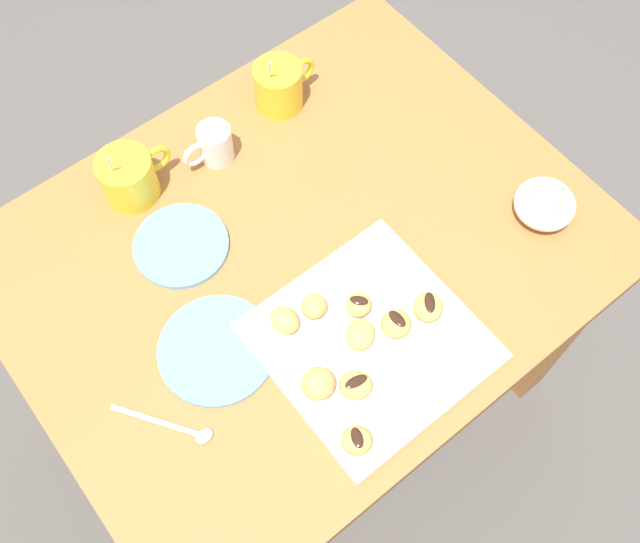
{
  "coord_description": "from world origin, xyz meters",
  "views": [
    {
      "loc": [
        -0.34,
        -0.48,
        1.78
      ],
      "look_at": [
        -0.01,
        -0.06,
        0.72
      ],
      "focal_mm": 41.13,
      "sensor_mm": 36.0,
      "label": 1
    }
  ],
  "objects_px": {
    "ice_cream_bowl": "(546,202)",
    "coffee_mug_yellow_right": "(279,85)",
    "saucer_sky_left": "(181,245)",
    "beignet_6": "(284,320)",
    "beignet_2": "(428,307)",
    "coffee_mug_yellow_left": "(129,176)",
    "cream_pitcher_white": "(213,144)",
    "pastry_plate_square": "(370,342)",
    "beignet_7": "(314,306)",
    "beignet_8": "(360,335)",
    "beignet_1": "(318,384)",
    "beignet_0": "(396,324)",
    "saucer_sky_right": "(217,350)",
    "beignet_5": "(356,385)",
    "dining_table": "(303,284)",
    "beignet_3": "(357,441)",
    "beignet_4": "(359,304)"
  },
  "relations": [
    {
      "from": "ice_cream_bowl",
      "to": "coffee_mug_yellow_right",
      "type": "bearing_deg",
      "value": 113.41
    },
    {
      "from": "saucer_sky_left",
      "to": "beignet_6",
      "type": "distance_m",
      "value": 0.23
    },
    {
      "from": "beignet_2",
      "to": "beignet_6",
      "type": "distance_m",
      "value": 0.23
    },
    {
      "from": "coffee_mug_yellow_left",
      "to": "cream_pitcher_white",
      "type": "xyz_separation_m",
      "value": [
        0.15,
        -0.03,
        -0.01
      ]
    },
    {
      "from": "coffee_mug_yellow_left",
      "to": "beignet_6",
      "type": "relative_size",
      "value": 2.67
    },
    {
      "from": "pastry_plate_square",
      "to": "beignet_7",
      "type": "height_order",
      "value": "beignet_7"
    },
    {
      "from": "cream_pitcher_white",
      "to": "coffee_mug_yellow_right",
      "type": "bearing_deg",
      "value": 9.8
    },
    {
      "from": "coffee_mug_yellow_right",
      "to": "beignet_8",
      "type": "bearing_deg",
      "value": -112.67
    },
    {
      "from": "beignet_6",
      "to": "beignet_7",
      "type": "relative_size",
      "value": 1.17
    },
    {
      "from": "saucer_sky_left",
      "to": "beignet_1",
      "type": "relative_size",
      "value": 3.09
    },
    {
      "from": "pastry_plate_square",
      "to": "beignet_8",
      "type": "distance_m",
      "value": 0.03
    },
    {
      "from": "beignet_0",
      "to": "beignet_8",
      "type": "xyz_separation_m",
      "value": [
        -0.05,
        0.02,
        -0.01
      ]
    },
    {
      "from": "saucer_sky_left",
      "to": "beignet_2",
      "type": "distance_m",
      "value": 0.42
    },
    {
      "from": "saucer_sky_right",
      "to": "beignet_5",
      "type": "height_order",
      "value": "beignet_5"
    },
    {
      "from": "dining_table",
      "to": "beignet_7",
      "type": "distance_m",
      "value": 0.21
    },
    {
      "from": "beignet_1",
      "to": "beignet_3",
      "type": "height_order",
      "value": "beignet_1"
    },
    {
      "from": "dining_table",
      "to": "beignet_4",
      "type": "relative_size",
      "value": 22.22
    },
    {
      "from": "coffee_mug_yellow_left",
      "to": "beignet_0",
      "type": "bearing_deg",
      "value": -69.54
    },
    {
      "from": "ice_cream_bowl",
      "to": "saucer_sky_left",
      "type": "distance_m",
      "value": 0.62
    },
    {
      "from": "pastry_plate_square",
      "to": "beignet_8",
      "type": "relative_size",
      "value": 5.84
    },
    {
      "from": "cream_pitcher_white",
      "to": "beignet_6",
      "type": "distance_m",
      "value": 0.36
    },
    {
      "from": "cream_pitcher_white",
      "to": "beignet_4",
      "type": "xyz_separation_m",
      "value": [
        0.01,
        -0.39,
        -0.01
      ]
    },
    {
      "from": "beignet_3",
      "to": "beignet_8",
      "type": "bearing_deg",
      "value": 48.41
    },
    {
      "from": "beignet_0",
      "to": "beignet_3",
      "type": "relative_size",
      "value": 1.05
    },
    {
      "from": "dining_table",
      "to": "saucer_sky_right",
      "type": "relative_size",
      "value": 5.27
    },
    {
      "from": "cream_pitcher_white",
      "to": "beignet_0",
      "type": "bearing_deg",
      "value": -86.6
    },
    {
      "from": "dining_table",
      "to": "cream_pitcher_white",
      "type": "xyz_separation_m",
      "value": [
        -0.0,
        0.24,
        0.17
      ]
    },
    {
      "from": "dining_table",
      "to": "beignet_2",
      "type": "relative_size",
      "value": 19.61
    },
    {
      "from": "beignet_7",
      "to": "saucer_sky_right",
      "type": "bearing_deg",
      "value": 163.65
    },
    {
      "from": "coffee_mug_yellow_right",
      "to": "beignet_7",
      "type": "xyz_separation_m",
      "value": [
        -0.22,
        -0.38,
        -0.01
      ]
    },
    {
      "from": "beignet_1",
      "to": "beignet_6",
      "type": "bearing_deg",
      "value": 78.51
    },
    {
      "from": "saucer_sky_left",
      "to": "beignet_0",
      "type": "bearing_deg",
      "value": -62.37
    },
    {
      "from": "coffee_mug_yellow_left",
      "to": "beignet_4",
      "type": "bearing_deg",
      "value": -69.31
    },
    {
      "from": "beignet_3",
      "to": "cream_pitcher_white",
      "type": "bearing_deg",
      "value": 76.28
    },
    {
      "from": "beignet_0",
      "to": "beignet_7",
      "type": "bearing_deg",
      "value": 128.02
    },
    {
      "from": "beignet_7",
      "to": "beignet_8",
      "type": "bearing_deg",
      "value": -71.64
    },
    {
      "from": "dining_table",
      "to": "cream_pitcher_white",
      "type": "height_order",
      "value": "cream_pitcher_white"
    },
    {
      "from": "ice_cream_bowl",
      "to": "beignet_5",
      "type": "distance_m",
      "value": 0.46
    },
    {
      "from": "beignet_3",
      "to": "beignet_0",
      "type": "bearing_deg",
      "value": 31.82
    },
    {
      "from": "beignet_2",
      "to": "beignet_3",
      "type": "distance_m",
      "value": 0.24
    },
    {
      "from": "saucer_sky_right",
      "to": "beignet_2",
      "type": "distance_m",
      "value": 0.34
    },
    {
      "from": "ice_cream_bowl",
      "to": "beignet_5",
      "type": "height_order",
      "value": "ice_cream_bowl"
    },
    {
      "from": "coffee_mug_yellow_left",
      "to": "saucer_sky_left",
      "type": "xyz_separation_m",
      "value": [
        0.0,
        -0.14,
        -0.04
      ]
    },
    {
      "from": "coffee_mug_yellow_left",
      "to": "beignet_1",
      "type": "bearing_deg",
      "value": -86.84
    },
    {
      "from": "saucer_sky_right",
      "to": "beignet_0",
      "type": "bearing_deg",
      "value": -32.09
    },
    {
      "from": "saucer_sky_right",
      "to": "beignet_3",
      "type": "distance_m",
      "value": 0.26
    },
    {
      "from": "saucer_sky_left",
      "to": "beignet_5",
      "type": "relative_size",
      "value": 3.16
    },
    {
      "from": "ice_cream_bowl",
      "to": "saucer_sky_right",
      "type": "xyz_separation_m",
      "value": [
        -0.58,
        0.14,
        -0.03
      ]
    },
    {
      "from": "beignet_0",
      "to": "beignet_3",
      "type": "xyz_separation_m",
      "value": [
        -0.16,
        -0.1,
        -0.0
      ]
    },
    {
      "from": "ice_cream_bowl",
      "to": "beignet_0",
      "type": "distance_m",
      "value": 0.34
    }
  ]
}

